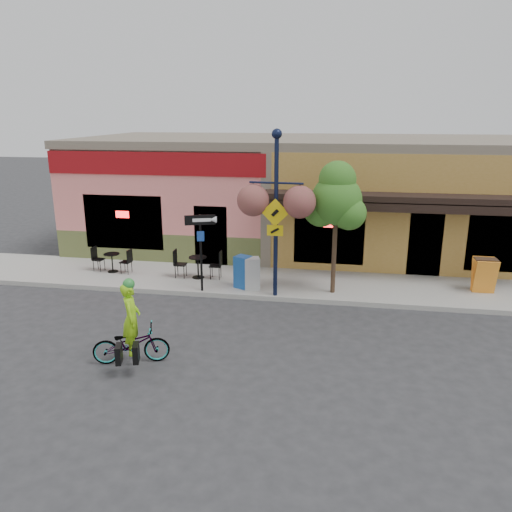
{
  "coord_description": "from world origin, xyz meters",
  "views": [
    {
      "loc": [
        1.51,
        -13.45,
        5.49
      ],
      "look_at": [
        -0.86,
        0.5,
        1.4
      ],
      "focal_mm": 35.0,
      "sensor_mm": 36.0,
      "label": 1
    }
  ],
  "objects": [
    {
      "name": "cafe_set_left",
      "position": [
        -6.16,
        1.98,
        0.58
      ],
      "size": [
        1.5,
        0.87,
        0.86
      ],
      "primitive_type": null,
      "rotation": [
        0.0,
        0.0,
        -0.11
      ],
      "color": "black",
      "rests_on": "sidewalk"
    },
    {
      "name": "bicycle",
      "position": [
        -2.99,
        -3.81,
        0.45
      ],
      "size": [
        1.81,
        1.07,
        0.9
      ],
      "primitive_type": "imported",
      "rotation": [
        0.0,
        0.0,
        1.87
      ],
      "color": "#9C270E",
      "rests_on": "ground"
    },
    {
      "name": "one_way_sign",
      "position": [
        -2.59,
        0.68,
        1.35
      ],
      "size": [
        0.94,
        0.49,
        2.4
      ],
      "primitive_type": null,
      "rotation": [
        0.0,
        0.0,
        0.33
      ],
      "color": "black",
      "rests_on": "sidewalk"
    },
    {
      "name": "cafe_set_right",
      "position": [
        -3.05,
        1.85,
        0.63
      ],
      "size": [
        1.62,
        0.86,
        0.95
      ],
      "primitive_type": null,
      "rotation": [
        0.0,
        0.0,
        0.04
      ],
      "color": "black",
      "rests_on": "sidewalk"
    },
    {
      "name": "cyclist_rider",
      "position": [
        -2.94,
        -3.81,
        0.83
      ],
      "size": [
        0.56,
        0.7,
        1.66
      ],
      "primitive_type": "imported",
      "rotation": [
        0.0,
        0.0,
        1.87
      ],
      "color": "#95E017",
      "rests_on": "ground"
    },
    {
      "name": "curb",
      "position": [
        0.0,
        0.55,
        0.07
      ],
      "size": [
        24.0,
        0.12,
        0.15
      ],
      "primitive_type": "cube",
      "color": "#A8A59E",
      "rests_on": "ground"
    },
    {
      "name": "newspaper_box_blue",
      "position": [
        -1.39,
        1.18,
        0.66
      ],
      "size": [
        0.59,
        0.56,
        1.02
      ],
      "primitive_type": null,
      "rotation": [
        0.0,
        0.0,
        -0.42
      ],
      "color": "#1A50A0",
      "rests_on": "sidewalk"
    },
    {
      "name": "sidewalk",
      "position": [
        0.0,
        2.0,
        0.07
      ],
      "size": [
        24.0,
        3.0,
        0.15
      ],
      "primitive_type": "cube",
      "color": "#9E9B93",
      "rests_on": "ground"
    },
    {
      "name": "lamp_post",
      "position": [
        -0.3,
        0.65,
        2.61
      ],
      "size": [
        1.6,
        0.71,
        4.92
      ],
      "primitive_type": null,
      "rotation": [
        0.0,
        0.0,
        -0.05
      ],
      "color": "#101833",
      "rests_on": "sidewalk"
    },
    {
      "name": "ground",
      "position": [
        0.0,
        0.0,
        0.0
      ],
      "size": [
        90.0,
        90.0,
        0.0
      ],
      "primitive_type": "plane",
      "color": "#2D2D30",
      "rests_on": "ground"
    },
    {
      "name": "building",
      "position": [
        0.0,
        7.5,
        2.25
      ],
      "size": [
        18.2,
        8.2,
        4.5
      ],
      "primitive_type": null,
      "color": "#F57F79",
      "rests_on": "ground"
    },
    {
      "name": "newspaper_box_grey",
      "position": [
        -1.09,
        1.11,
        0.65
      ],
      "size": [
        0.57,
        0.53,
        1.0
      ],
      "primitive_type": null,
      "rotation": [
        0.0,
        0.0,
        0.28
      ],
      "color": "#B3B3B3",
      "rests_on": "sidewalk"
    },
    {
      "name": "street_tree",
      "position": [
        1.42,
        1.2,
        2.18
      ],
      "size": [
        1.68,
        1.68,
        4.06
      ],
      "primitive_type": null,
      "rotation": [
        0.0,
        0.0,
        -0.06
      ],
      "color": "#3D7A26",
      "rests_on": "sidewalk"
    },
    {
      "name": "sandwich_board",
      "position": [
        5.98,
        1.8,
        0.69
      ],
      "size": [
        0.65,
        0.47,
        1.08
      ],
      "primitive_type": null,
      "rotation": [
        0.0,
        0.0,
        -0.0
      ],
      "color": "orange",
      "rests_on": "sidewalk"
    }
  ]
}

